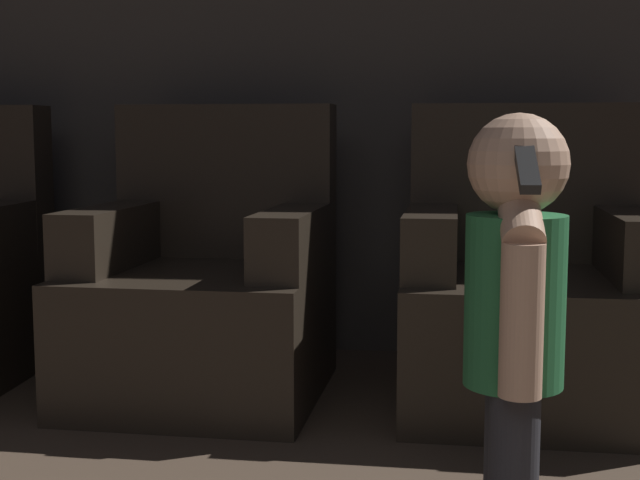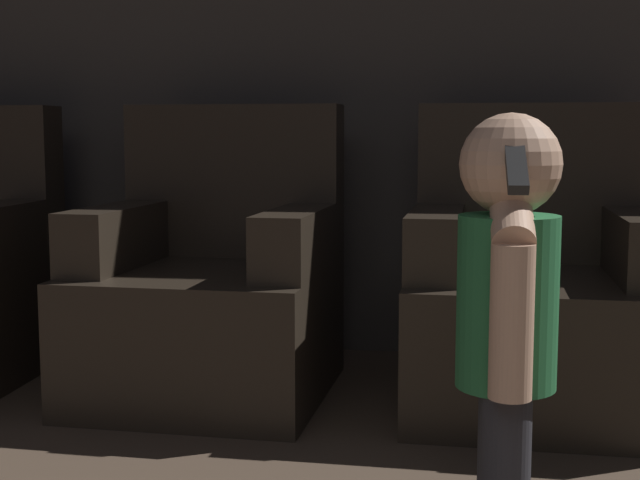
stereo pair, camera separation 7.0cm
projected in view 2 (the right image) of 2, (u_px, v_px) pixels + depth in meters
wall_back at (331, 21)px, 3.46m from camera, size 8.40×0.05×2.60m
armchair_middle at (213, 293)px, 2.98m from camera, size 0.81×0.85×0.97m
armchair_right at (533, 301)px, 2.84m from camera, size 0.81×0.84×0.97m
person_toddler at (508, 302)px, 1.75m from camera, size 0.20×0.35×0.90m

